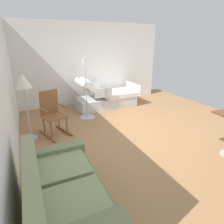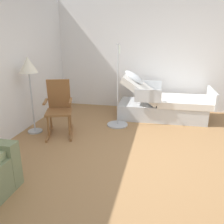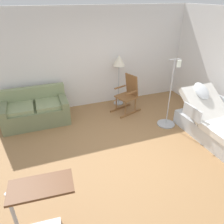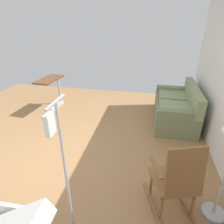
{
  "view_description": "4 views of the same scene",
  "coord_description": "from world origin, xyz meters",
  "views": [
    {
      "loc": [
        -3.58,
        2.18,
        2.06
      ],
      "look_at": [
        -0.01,
        0.52,
        0.6
      ],
      "focal_mm": 30.33,
      "sensor_mm": 36.0,
      "label": 1
    },
    {
      "loc": [
        -3.28,
        -0.2,
        1.84
      ],
      "look_at": [
        0.14,
        0.54,
        0.7
      ],
      "focal_mm": 37.75,
      "sensor_mm": 36.0,
      "label": 2
    },
    {
      "loc": [
        -1.55,
        -3.2,
        2.93
      ],
      "look_at": [
        -0.18,
        0.54,
        0.73
      ],
      "focal_mm": 34.34,
      "sensor_mm": 36.0,
      "label": 3
    },
    {
      "loc": [
        2.46,
        1.3,
        2.2
      ],
      "look_at": [
        -0.24,
        0.75,
        0.84
      ],
      "focal_mm": 30.86,
      "sensor_mm": 36.0,
      "label": 4
    }
  ],
  "objects": [
    {
      "name": "ground_plane",
      "position": [
        0.0,
        0.0,
        0.0
      ],
      "size": [
        6.89,
        6.89,
        0.0
      ],
      "primitive_type": "plane",
      "color": "#9E7247"
    },
    {
      "name": "couch",
      "position": [
        -1.73,
        1.95,
        0.31
      ],
      "size": [
        1.6,
        0.86,
        0.85
      ],
      "color": "#737D57",
      "rests_on": "ground"
    },
    {
      "name": "rocking_chair",
      "position": [
        0.72,
        1.7,
        0.5
      ],
      "size": [
        0.87,
        0.69,
        1.05
      ],
      "color": "brown",
      "rests_on": "ground"
    },
    {
      "name": "overbed_table",
      "position": [
        -1.82,
        -1.12,
        0.53
      ],
      "size": [
        0.86,
        0.46,
        0.84
      ],
      "color": "#B2B5BA",
      "rests_on": "ground"
    }
  ]
}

